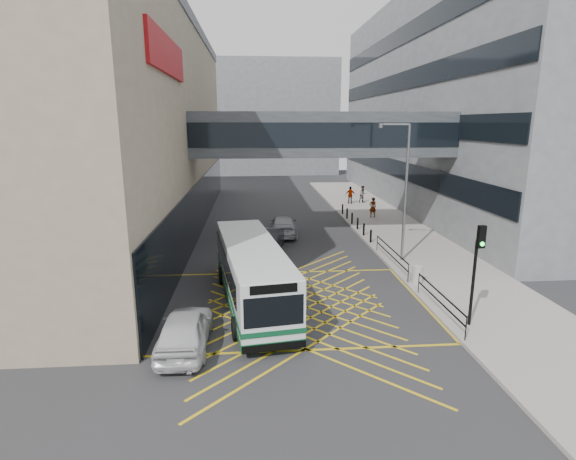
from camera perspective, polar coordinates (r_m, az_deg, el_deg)
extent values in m
plane|color=#333335|center=(21.44, 0.85, -9.29)|extent=(120.00, 120.00, 0.00)
cube|color=gray|center=(39.16, -29.46, 11.37)|extent=(24.00, 42.00, 16.00)
cube|color=black|center=(36.47, -10.89, 3.31)|extent=(0.10, 41.50, 4.00)
cube|color=#9F0F14|center=(24.24, -15.08, 20.64)|extent=(0.18, 9.00, 1.80)
cube|color=slate|center=(36.65, -11.93, 24.72)|extent=(0.12, 41.50, 0.80)
cube|color=slate|center=(50.79, 26.99, 14.01)|extent=(24.00, 44.00, 20.00)
cube|color=black|center=(46.02, 13.13, 7.79)|extent=(0.10, 43.50, 1.60)
cube|color=black|center=(45.82, 13.41, 12.77)|extent=(0.10, 43.50, 1.60)
cube|color=black|center=(45.96, 13.69, 17.76)|extent=(0.10, 43.50, 1.60)
cube|color=black|center=(46.46, 13.98, 22.67)|extent=(0.10, 43.50, 1.60)
cube|color=slate|center=(79.68, -4.73, 13.97)|extent=(28.00, 16.00, 18.00)
cube|color=#3E4348|center=(32.06, 4.33, 12.03)|extent=(20.00, 4.00, 3.00)
cube|color=black|center=(30.07, 4.92, 11.92)|extent=(19.50, 0.06, 1.60)
cube|color=black|center=(34.06, 3.80, 12.13)|extent=(19.50, 0.06, 1.60)
cube|color=#9E9990|center=(37.26, 12.57, 0.43)|extent=(6.00, 54.00, 0.16)
cube|color=gold|center=(21.44, 0.85, -9.28)|extent=(12.00, 9.00, 0.01)
cube|color=silver|center=(20.88, -4.59, -5.28)|extent=(3.86, 10.56, 2.54)
cube|color=#0E4828|center=(21.26, -4.53, -8.11)|extent=(3.90, 10.61, 0.32)
cube|color=#0E4828|center=(21.09, -4.56, -6.85)|extent=(3.92, 10.61, 0.21)
cube|color=black|center=(21.31, -4.83, -3.97)|extent=(3.72, 9.27, 0.99)
cube|color=black|center=(16.06, -1.82, -10.28)|extent=(2.15, 0.40, 1.13)
cube|color=black|center=(15.72, -1.83, -7.49)|extent=(1.68, 0.31, 0.33)
cube|color=silver|center=(20.51, -4.66, -1.90)|extent=(3.82, 10.47, 0.09)
cube|color=black|center=(16.64, -1.77, -14.60)|extent=(2.34, 0.44, 0.28)
cube|color=black|center=(26.10, -6.24, -4.05)|extent=(2.34, 0.44, 0.28)
cylinder|color=black|center=(18.06, -6.68, -12.31)|extent=(0.40, 0.97, 0.94)
cylinder|color=black|center=(18.43, 0.80, -11.66)|extent=(0.40, 0.97, 0.94)
cylinder|color=black|center=(23.96, -8.43, -5.74)|extent=(0.40, 0.97, 0.94)
cylinder|color=black|center=(24.23, -2.82, -5.38)|extent=(0.40, 0.97, 0.94)
imported|color=silver|center=(17.62, -12.96, -12.18)|extent=(2.03, 4.87, 1.54)
imported|color=black|center=(29.81, -2.49, -1.11)|extent=(2.88, 5.32, 1.58)
imported|color=#979A9F|center=(33.78, -0.62, 0.62)|extent=(2.30, 5.04, 1.54)
cylinder|color=black|center=(19.77, 22.43, -6.29)|extent=(0.14, 0.14, 3.60)
cube|color=black|center=(19.03, 23.34, -0.79)|extent=(0.31, 0.22, 0.90)
sphere|color=#19E533|center=(19.01, 23.44, -1.64)|extent=(0.19, 0.19, 0.17)
cylinder|color=slate|center=(27.32, 14.70, 4.39)|extent=(0.20, 0.20, 8.05)
cube|color=slate|center=(26.96, 13.47, 12.94)|extent=(1.58, 0.51, 0.10)
cylinder|color=slate|center=(26.93, 11.71, 12.86)|extent=(0.34, 0.34, 0.25)
cylinder|color=#ADA89E|center=(24.32, 16.10, -5.46)|extent=(0.53, 0.53, 0.93)
cube|color=black|center=(20.70, 18.76, -7.59)|extent=(0.05, 5.00, 0.05)
cube|color=black|center=(20.85, 18.68, -8.62)|extent=(0.05, 5.00, 0.05)
cube|color=black|center=(26.93, 13.00, -2.35)|extent=(0.05, 6.00, 0.05)
cube|color=black|center=(27.04, 12.96, -3.16)|extent=(0.05, 6.00, 0.05)
cylinder|color=black|center=(18.79, 21.66, -11.53)|extent=(0.04, 0.04, 1.00)
cylinder|color=black|center=(23.02, 16.26, -6.46)|extent=(0.04, 0.04, 1.00)
cylinder|color=black|center=(24.35, 15.03, -5.28)|extent=(0.04, 0.04, 1.00)
cylinder|color=black|center=(29.81, 11.26, -1.62)|extent=(0.04, 0.04, 1.00)
cylinder|color=black|center=(31.72, 10.47, -0.76)|extent=(0.14, 0.14, 0.90)
cylinder|color=black|center=(33.60, 9.60, 0.07)|extent=(0.14, 0.14, 0.90)
cylinder|color=black|center=(35.49, 8.83, 0.82)|extent=(0.14, 0.14, 0.90)
cylinder|color=black|center=(37.39, 8.14, 1.50)|extent=(0.14, 0.14, 0.90)
cylinder|color=black|center=(39.31, 7.51, 2.10)|extent=(0.14, 0.14, 0.90)
cylinder|color=black|center=(41.23, 6.94, 2.65)|extent=(0.14, 0.14, 0.90)
imported|color=gray|center=(40.14, 10.71, 2.84)|extent=(0.74, 0.55, 1.75)
imported|color=gray|center=(47.29, 9.50, 4.48)|extent=(0.96, 0.72, 1.75)
imported|color=gray|center=(46.60, 7.93, 4.41)|extent=(1.12, 0.72, 1.75)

